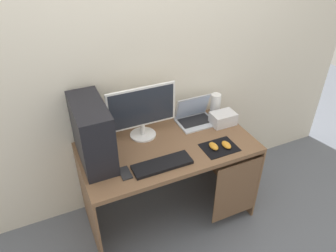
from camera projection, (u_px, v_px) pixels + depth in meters
ground_plane at (168, 212)px, 2.79m from camera, size 8.00×8.00×0.00m
wall_back at (147, 57)px, 2.35m from camera, size 4.00×0.05×2.60m
desk at (170, 162)px, 2.46m from camera, size 1.32×0.68×0.73m
pc_tower at (92, 133)px, 2.14m from camera, size 0.21×0.49×0.44m
monitor at (142, 111)px, 2.36m from camera, size 0.53×0.20×0.42m
laptop at (195, 117)px, 2.64m from camera, size 0.31×0.23×0.22m
speaker at (215, 105)px, 2.71m from camera, size 0.09×0.09×0.19m
projector at (223, 119)px, 2.60m from camera, size 0.20×0.14×0.10m
keyboard at (162, 164)px, 2.18m from camera, size 0.42×0.14×0.02m
mousepad at (219, 147)px, 2.36m from camera, size 0.26×0.20×0.00m
mouse_left at (214, 146)px, 2.34m from camera, size 0.06×0.10×0.03m
mouse_right at (226, 145)px, 2.35m from camera, size 0.06×0.10×0.03m
cell_phone at (125, 173)px, 2.12m from camera, size 0.07×0.13×0.01m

